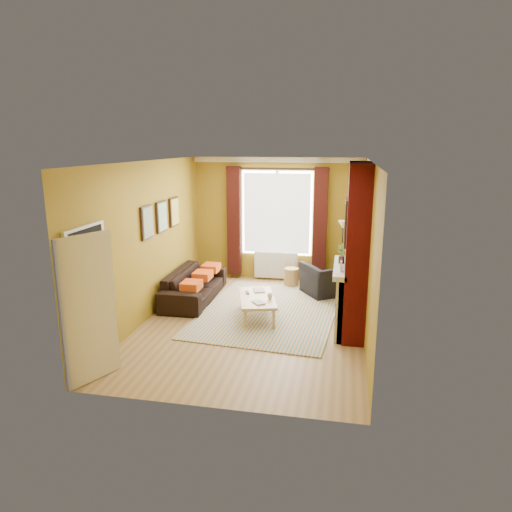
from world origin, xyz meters
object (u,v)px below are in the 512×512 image
armchair (330,279)px  floor_lamp (343,236)px  sofa (194,285)px  coffee_table (257,299)px  wicker_stool (291,277)px

armchair → floor_lamp: size_ratio=0.68×
sofa → coffee_table: 1.64m
sofa → wicker_stool: size_ratio=5.01×
coffee_table → floor_lamp: size_ratio=0.88×
armchair → floor_lamp: bearing=-154.4°
sofa → coffee_table: bearing=-119.1°
wicker_stool → armchair: bearing=-27.6°
armchair → floor_lamp: 0.96m
floor_lamp → armchair: bearing=-121.1°
wicker_stool → floor_lamp: floor_lamp is taller
coffee_table → wicker_stool: (0.38, 2.07, -0.16)m
armchair → coffee_table: bearing=19.1°
sofa → armchair: size_ratio=2.04×
armchair → coffee_table: armchair is taller
wicker_stool → floor_lamp: bearing=-4.9°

